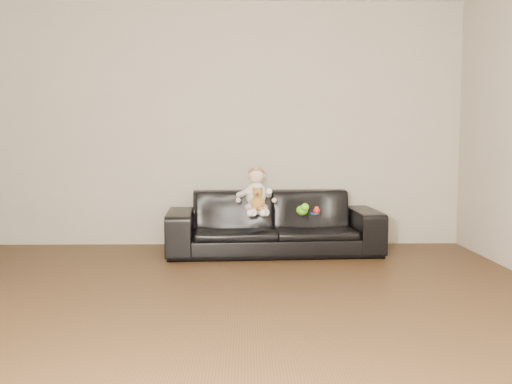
{
  "coord_description": "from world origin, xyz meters",
  "views": [
    {
      "loc": [
        0.18,
        -3.42,
        1.13
      ],
      "look_at": [
        0.28,
        2.15,
        0.63
      ],
      "focal_mm": 40.0,
      "sensor_mm": 36.0,
      "label": 1
    }
  ],
  "objects_px": {
    "sofa": "(273,222)",
    "baby": "(256,194)",
    "toy_rattle": "(317,211)",
    "toy_blue_disc": "(315,213)",
    "teddy_bear": "(257,199)",
    "toy_green": "(302,210)"
  },
  "relations": [
    {
      "from": "toy_green",
      "to": "sofa",
      "type": "bearing_deg",
      "value": 144.53
    },
    {
      "from": "teddy_bear",
      "to": "toy_rattle",
      "type": "height_order",
      "value": "teddy_bear"
    },
    {
      "from": "toy_blue_disc",
      "to": "baby",
      "type": "bearing_deg",
      "value": -178.56
    },
    {
      "from": "sofa",
      "to": "baby",
      "type": "xyz_separation_m",
      "value": [
        -0.18,
        -0.11,
        0.3
      ]
    },
    {
      "from": "sofa",
      "to": "toy_green",
      "type": "relative_size",
      "value": 15.1
    },
    {
      "from": "toy_green",
      "to": "toy_rattle",
      "type": "xyz_separation_m",
      "value": [
        0.15,
        0.07,
        -0.01
      ]
    },
    {
      "from": "sofa",
      "to": "toy_rattle",
      "type": "relative_size",
      "value": 30.74
    },
    {
      "from": "sofa",
      "to": "teddy_bear",
      "type": "distance_m",
      "value": 0.4
    },
    {
      "from": "teddy_bear",
      "to": "toy_green",
      "type": "distance_m",
      "value": 0.46
    },
    {
      "from": "toy_blue_disc",
      "to": "toy_rattle",
      "type": "bearing_deg",
      "value": -66.68
    },
    {
      "from": "toy_rattle",
      "to": "toy_blue_disc",
      "type": "relative_size",
      "value": 0.74
    },
    {
      "from": "toy_green",
      "to": "toy_rattle",
      "type": "distance_m",
      "value": 0.16
    },
    {
      "from": "teddy_bear",
      "to": "toy_green",
      "type": "bearing_deg",
      "value": -14.3
    },
    {
      "from": "sofa",
      "to": "baby",
      "type": "relative_size",
      "value": 4.54
    },
    {
      "from": "toy_green",
      "to": "toy_blue_disc",
      "type": "height_order",
      "value": "toy_green"
    },
    {
      "from": "baby",
      "to": "toy_green",
      "type": "distance_m",
      "value": 0.48
    },
    {
      "from": "sofa",
      "to": "toy_green",
      "type": "xyz_separation_m",
      "value": [
        0.27,
        -0.19,
        0.15
      ]
    },
    {
      "from": "sofa",
      "to": "teddy_bear",
      "type": "bearing_deg",
      "value": -126.25
    },
    {
      "from": "baby",
      "to": "teddy_bear",
      "type": "height_order",
      "value": "baby"
    },
    {
      "from": "baby",
      "to": "toy_rattle",
      "type": "height_order",
      "value": "baby"
    },
    {
      "from": "sofa",
      "to": "toy_rattle",
      "type": "distance_m",
      "value": 0.46
    },
    {
      "from": "teddy_bear",
      "to": "toy_rattle",
      "type": "bearing_deg",
      "value": -10.04
    }
  ]
}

